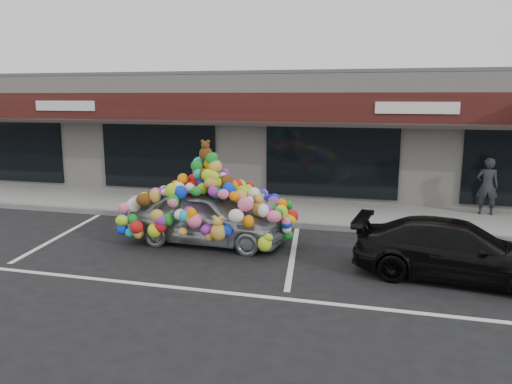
# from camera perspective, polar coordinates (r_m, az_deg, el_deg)

# --- Properties ---
(ground) EXTENTS (90.00, 90.00, 0.00)m
(ground) POSITION_cam_1_polar(r_m,az_deg,el_deg) (11.94, -9.34, -6.26)
(ground) COLOR black
(ground) RESTS_ON ground
(shop_building) EXTENTS (24.00, 7.20, 4.31)m
(shop_building) POSITION_cam_1_polar(r_m,az_deg,el_deg) (19.46, 0.77, 7.01)
(shop_building) COLOR beige
(shop_building) RESTS_ON ground
(sidewalk) EXTENTS (26.00, 3.00, 0.15)m
(sidewalk) POSITION_cam_1_polar(r_m,az_deg,el_deg) (15.53, -3.29, -1.82)
(sidewalk) COLOR gray
(sidewalk) RESTS_ON ground
(kerb) EXTENTS (26.00, 0.18, 0.16)m
(kerb) POSITION_cam_1_polar(r_m,az_deg,el_deg) (14.15, -5.19, -3.12)
(kerb) COLOR slate
(kerb) RESTS_ON ground
(parking_stripe_left) EXTENTS (0.73, 4.37, 0.01)m
(parking_stripe_left) POSITION_cam_1_polar(r_m,az_deg,el_deg) (13.70, -21.33, -4.62)
(parking_stripe_left) COLOR silver
(parking_stripe_left) RESTS_ON ground
(parking_stripe_mid) EXTENTS (0.73, 4.37, 0.01)m
(parking_stripe_mid) POSITION_cam_1_polar(r_m,az_deg,el_deg) (11.31, 4.24, -7.11)
(parking_stripe_mid) COLOR silver
(parking_stripe_mid) RESTS_ON ground
(lane_line) EXTENTS (14.00, 0.12, 0.01)m
(lane_line) POSITION_cam_1_polar(r_m,az_deg,el_deg) (9.23, -3.75, -11.38)
(lane_line) COLOR silver
(lane_line) RESTS_ON ground
(toy_car) EXTENTS (2.80, 4.17, 2.39)m
(toy_car) POSITION_cam_1_polar(r_m,az_deg,el_deg) (11.99, -5.60, -2.09)
(toy_car) COLOR silver
(toy_car) RESTS_ON ground
(black_sedan) EXTENTS (2.04, 4.07, 1.13)m
(black_sedan) POSITION_cam_1_polar(r_m,az_deg,el_deg) (10.44, 21.92, -6.21)
(black_sedan) COLOR black
(black_sedan) RESTS_ON ground
(pedestrian_a) EXTENTS (0.61, 0.41, 1.64)m
(pedestrian_a) POSITION_cam_1_polar(r_m,az_deg,el_deg) (15.66, 24.91, 0.61)
(pedestrian_a) COLOR black
(pedestrian_a) RESTS_ON sidewalk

